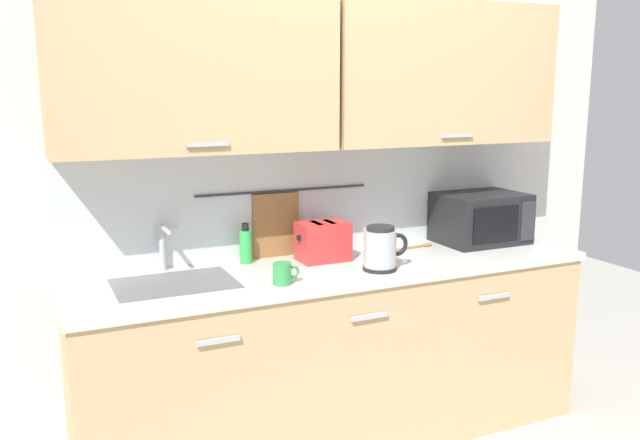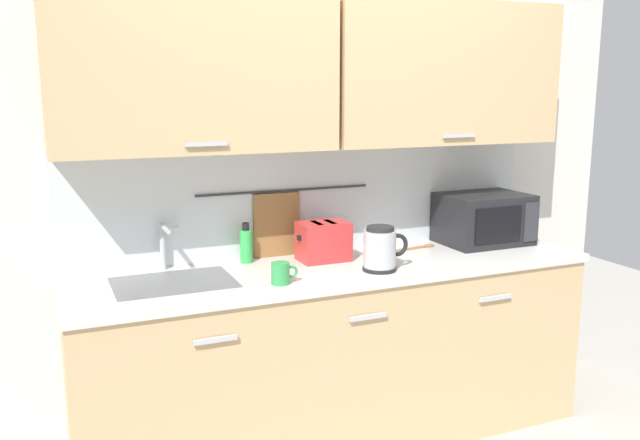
% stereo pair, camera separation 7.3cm
% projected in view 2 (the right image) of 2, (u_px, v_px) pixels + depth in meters
% --- Properties ---
extents(counter_unit, '(2.53, 0.64, 0.90)m').
position_uv_depth(counter_unit, '(336.00, 353.00, 3.27)').
color(counter_unit, tan).
rests_on(counter_unit, ground).
extents(back_wall_assembly, '(3.70, 0.41, 2.50)m').
position_uv_depth(back_wall_assembly, '(319.00, 131.00, 3.27)').
color(back_wall_assembly, silver).
rests_on(back_wall_assembly, ground).
extents(sink_faucet, '(0.09, 0.17, 0.22)m').
position_uv_depth(sink_faucet, '(164.00, 240.00, 3.06)').
color(sink_faucet, '#B2B5BA').
rests_on(sink_faucet, counter_unit).
extents(microwave, '(0.46, 0.35, 0.27)m').
position_uv_depth(microwave, '(484.00, 219.00, 3.61)').
color(microwave, black).
rests_on(microwave, counter_unit).
extents(electric_kettle, '(0.23, 0.16, 0.21)m').
position_uv_depth(electric_kettle, '(381.00, 249.00, 3.07)').
color(electric_kettle, black).
rests_on(electric_kettle, counter_unit).
extents(dish_soap_bottle, '(0.06, 0.06, 0.20)m').
position_uv_depth(dish_soap_bottle, '(246.00, 245.00, 3.22)').
color(dish_soap_bottle, green).
rests_on(dish_soap_bottle, counter_unit).
extents(mug_near_sink, '(0.12, 0.08, 0.09)m').
position_uv_depth(mug_near_sink, '(281.00, 273.00, 2.87)').
color(mug_near_sink, green).
rests_on(mug_near_sink, counter_unit).
extents(toaster, '(0.26, 0.17, 0.19)m').
position_uv_depth(toaster, '(323.00, 241.00, 3.26)').
color(toaster, red).
rests_on(toaster, counter_unit).
extents(wooden_spoon, '(0.28, 0.07, 0.01)m').
position_uv_depth(wooden_spoon, '(418.00, 247.00, 3.52)').
color(wooden_spoon, '#9E7042').
rests_on(wooden_spoon, counter_unit).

